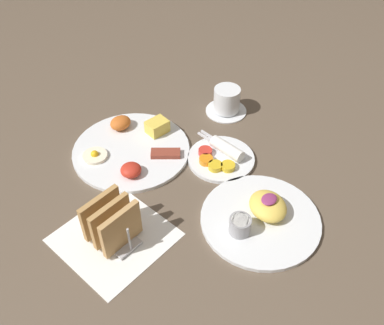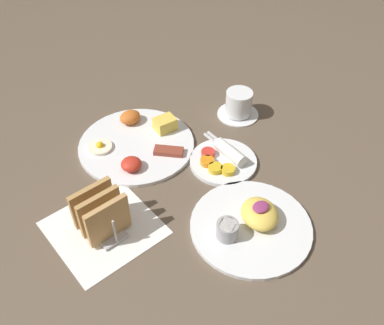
# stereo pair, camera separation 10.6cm
# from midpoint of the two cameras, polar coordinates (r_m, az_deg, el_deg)

# --- Properties ---
(ground_plane) EXTENTS (3.00, 3.00, 0.00)m
(ground_plane) POSITION_cam_midpoint_polar(r_m,az_deg,el_deg) (1.03, 2.26, -3.90)
(ground_plane) COLOR brown
(napkin_flat) EXTENTS (0.22, 0.22, 0.00)m
(napkin_flat) POSITION_cam_midpoint_polar(r_m,az_deg,el_deg) (0.97, -8.60, -8.76)
(napkin_flat) COLOR white
(napkin_flat) RESTS_ON ground_plane
(plate_breakfast) EXTENTS (0.31, 0.31, 0.05)m
(plate_breakfast) POSITION_cam_midpoint_polar(r_m,az_deg,el_deg) (1.15, -4.69, 2.60)
(plate_breakfast) COLOR white
(plate_breakfast) RESTS_ON ground_plane
(plate_condiments) EXTENTS (0.17, 0.18, 0.04)m
(plate_condiments) POSITION_cam_midpoint_polar(r_m,az_deg,el_deg) (1.10, 6.93, 0.24)
(plate_condiments) COLOR white
(plate_condiments) RESTS_ON ground_plane
(plate_foreground) EXTENTS (0.27, 0.27, 0.06)m
(plate_foreground) POSITION_cam_midpoint_polar(r_m,az_deg,el_deg) (0.97, 11.05, -8.10)
(plate_foreground) COLOR white
(plate_foreground) RESTS_ON ground_plane
(toast_rack) EXTENTS (0.10, 0.12, 0.10)m
(toast_rack) POSITION_cam_midpoint_polar(r_m,az_deg,el_deg) (0.93, -8.92, -6.88)
(toast_rack) COLOR #B7B7BC
(toast_rack) RESTS_ON ground_plane
(coffee_cup) EXTENTS (0.12, 0.12, 0.08)m
(coffee_cup) POSITION_cam_midpoint_polar(r_m,az_deg,el_deg) (1.25, 8.69, 7.53)
(coffee_cup) COLOR white
(coffee_cup) RESTS_ON ground_plane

